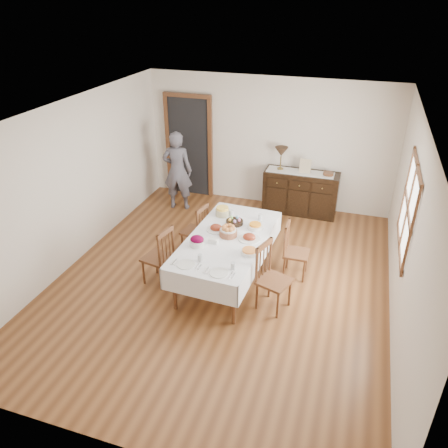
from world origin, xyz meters
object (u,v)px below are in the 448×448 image
(dining_table, at_px, (227,243))
(chair_right_far, at_px, (294,250))
(chair_left_far, at_px, (197,229))
(sideboard, at_px, (300,193))
(chair_left_near, at_px, (160,256))
(person, at_px, (177,168))
(table_lamp, at_px, (281,152))
(chair_right_near, at_px, (271,276))

(dining_table, xyz_separation_m, chair_right_far, (0.94, 0.44, -0.20))
(chair_left_far, height_order, sideboard, chair_left_far)
(chair_left_far, bearing_deg, chair_left_near, -1.60)
(dining_table, height_order, person, person)
(chair_left_near, relative_size, person, 0.56)
(sideboard, distance_m, person, 2.51)
(table_lamp, bearing_deg, sideboard, -1.21)
(chair_left_far, distance_m, chair_right_near, 1.81)
(chair_right_near, height_order, table_lamp, table_lamp)
(chair_left_near, distance_m, chair_right_far, 2.06)
(dining_table, bearing_deg, person, 131.84)
(chair_left_near, xyz_separation_m, table_lamp, (1.20, 3.06, 0.74))
(chair_left_far, height_order, table_lamp, table_lamp)
(chair_left_near, bearing_deg, chair_right_near, 100.30)
(chair_right_near, distance_m, person, 3.59)
(table_lamp, bearing_deg, chair_left_near, -111.31)
(chair_left_far, relative_size, table_lamp, 1.99)
(chair_right_near, bearing_deg, sideboard, 20.13)
(table_lamp, bearing_deg, person, -164.38)
(chair_right_near, bearing_deg, person, 62.89)
(person, bearing_deg, chair_left_far, 113.09)
(sideboard, bearing_deg, dining_table, -104.56)
(chair_left_far, distance_m, sideboard, 2.52)
(sideboard, bearing_deg, chair_right_far, -83.57)
(chair_left_near, bearing_deg, person, -151.18)
(chair_right_far, distance_m, table_lamp, 2.47)
(dining_table, height_order, chair_right_far, chair_right_far)
(chair_left_far, relative_size, person, 0.53)
(chair_left_far, distance_m, chair_right_far, 1.68)
(dining_table, bearing_deg, chair_right_near, -26.04)
(sideboard, xyz_separation_m, table_lamp, (-0.44, 0.01, 0.79))
(dining_table, relative_size, table_lamp, 4.89)
(chair_left_near, bearing_deg, chair_right_far, 125.25)
(person, bearing_deg, chair_right_far, 137.92)
(chair_left_far, bearing_deg, dining_table, 62.22)
(dining_table, distance_m, person, 2.74)
(dining_table, relative_size, sideboard, 1.55)
(chair_left_far, xyz_separation_m, person, (-0.99, 1.54, 0.40))
(dining_table, xyz_separation_m, chair_left_far, (-0.73, 0.58, -0.20))
(dining_table, relative_size, chair_left_far, 2.46)
(chair_right_far, distance_m, person, 3.18)
(chair_left_far, height_order, chair_right_far, chair_left_far)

